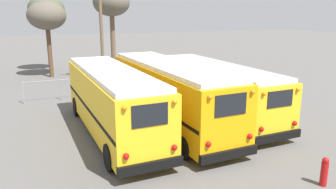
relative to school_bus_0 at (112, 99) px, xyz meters
name	(u,v)px	position (x,y,z in m)	size (l,w,h in m)	color
ground_plane	(169,125)	(3.04, 0.13, -1.74)	(160.00, 160.00, 0.00)	#5B5956
school_bus_0	(112,99)	(0.00, 0.00, 0.00)	(2.69, 10.30, 3.19)	yellow
school_bus_1	(169,92)	(3.04, 0.14, 0.03)	(2.91, 10.92, 3.27)	#E5A00C
school_bus_2	(215,88)	(6.07, 0.63, -0.14)	(2.76, 10.40, 2.94)	yellow
utility_pole	(101,24)	(2.24, 12.33, 3.16)	(1.80, 0.27, 9.43)	brown
bare_tree_0	(46,9)	(-1.42, 20.20, 4.36)	(3.45, 3.45, 7.47)	brown
bare_tree_1	(47,16)	(-1.65, 16.68, 3.71)	(3.37, 3.37, 6.79)	brown
bare_tree_2	(111,4)	(3.91, 15.41, 4.80)	(3.33, 3.33, 7.93)	brown
fence_line	(128,81)	(3.04, 7.62, -0.77)	(14.13, 0.06, 1.42)	#939399
fire_hydrant	(324,171)	(5.39, -7.68, -1.22)	(0.24, 0.24, 1.03)	#B21414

